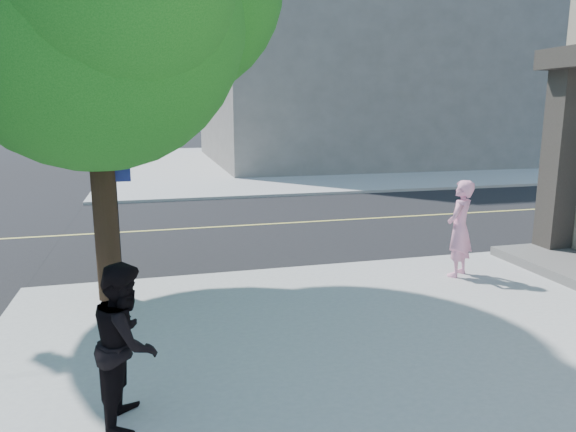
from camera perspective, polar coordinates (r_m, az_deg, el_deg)
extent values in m
plane|color=black|center=(10.29, -21.65, -7.49)|extent=(140.00, 140.00, 0.00)
cube|color=black|center=(14.60, -19.62, -1.82)|extent=(140.00, 9.00, 0.01)
cube|color=#A9A9A8|center=(33.61, 6.65, 6.10)|extent=(29.00, 25.00, 0.12)
cube|color=#35302B|center=(12.44, 27.67, 5.66)|extent=(0.55, 0.55, 4.20)
cube|color=slate|center=(34.33, 7.44, 18.00)|extent=(18.00, 16.00, 14.00)
imported|color=pink|center=(10.26, 18.28, -1.31)|extent=(0.80, 0.75, 1.83)
imported|color=black|center=(5.57, -17.28, -13.07)|extent=(0.70, 0.86, 1.65)
cylinder|color=black|center=(8.86, -19.58, 3.28)|extent=(0.38, 0.38, 3.84)
sphere|color=#23771E|center=(8.89, -20.76, 19.85)|extent=(4.70, 4.70, 4.70)
cylinder|color=black|center=(8.87, -18.80, 5.46)|extent=(0.13, 0.13, 4.49)
cylinder|color=black|center=(9.12, -28.85, 17.65)|extent=(2.78, 0.11, 0.11)
cube|color=white|center=(8.81, -18.71, 8.92)|extent=(0.59, 0.04, 0.21)
cube|color=navy|center=(8.85, -18.49, 5.46)|extent=(0.48, 0.04, 0.59)
imported|color=black|center=(8.85, -19.40, 14.44)|extent=(0.18, 0.21, 1.07)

